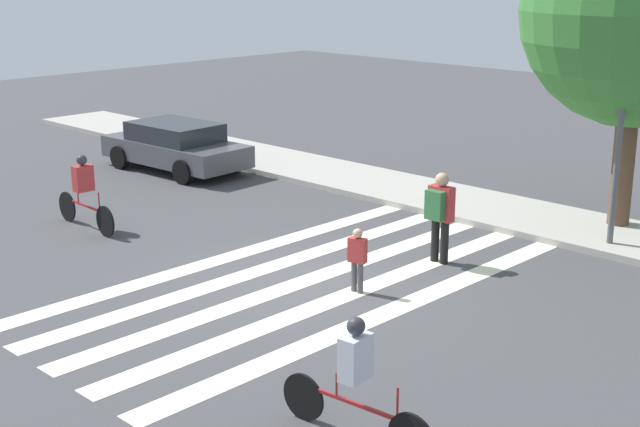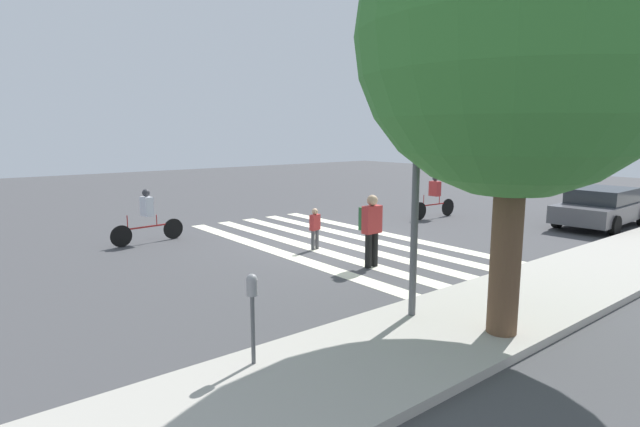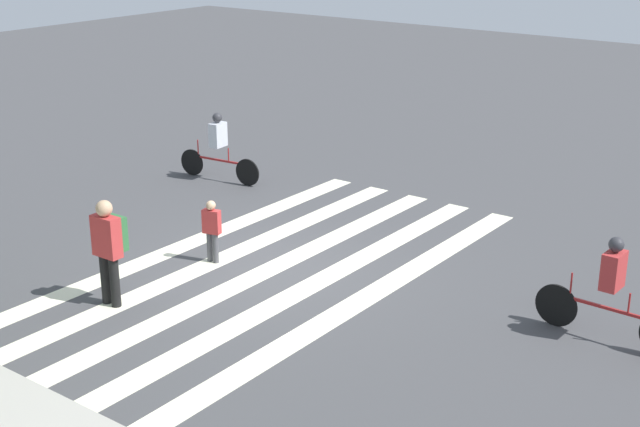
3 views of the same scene
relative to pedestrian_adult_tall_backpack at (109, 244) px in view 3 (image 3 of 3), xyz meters
name	(u,v)px [view 3 (image 3 of 3)]	position (x,y,z in m)	size (l,w,h in m)	color
ground_plane	(270,269)	(-1.09, -2.58, -1.02)	(60.00, 60.00, 0.00)	#444447
crosswalk_stripes	(270,269)	(-1.09, -2.58, -1.02)	(4.47, 10.00, 0.01)	#F2EDCC
pedestrian_adult_tall_backpack	(109,244)	(0.00, 0.00, 0.00)	(0.49, 0.41, 1.74)	black
pedestrian_child_with_backpack	(212,228)	(-0.06, -2.22, -0.37)	(0.34, 0.22, 1.14)	#4C4C51
cyclist_far_lane	(218,144)	(3.21, -5.92, -0.16)	(2.20, 0.42, 1.58)	black
cyclist_mid_street	(611,286)	(-6.72, -3.44, -0.15)	(2.25, 0.41, 1.61)	black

